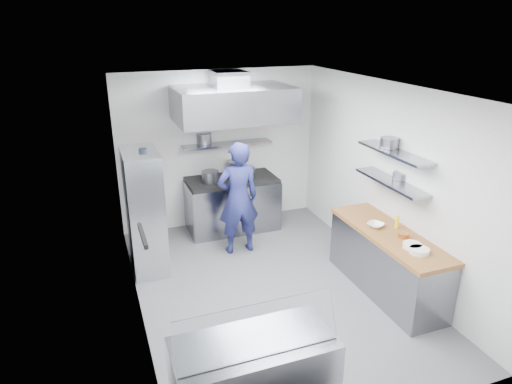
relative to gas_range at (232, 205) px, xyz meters
name	(u,v)px	position (x,y,z in m)	size (l,w,h in m)	color
floor	(271,288)	(-0.10, -2.10, -0.45)	(5.00, 5.00, 0.00)	#4D4D4F
ceiling	(273,89)	(-0.10, -2.10, 2.35)	(5.00, 5.00, 0.00)	silver
wall_back	(219,149)	(-0.10, 0.40, 0.95)	(3.60, 0.02, 2.80)	white
wall_front	(385,298)	(-0.10, -4.60, 0.95)	(3.60, 0.02, 2.80)	white
wall_left	(132,216)	(-1.90, -2.10, 0.95)	(5.00, 0.02, 2.80)	white
wall_right	(387,181)	(1.70, -2.10, 0.95)	(5.00, 0.02, 2.80)	white
gas_range	(232,205)	(0.00, 0.00, 0.00)	(1.60, 0.80, 0.90)	gray
cooktop	(232,180)	(0.00, 0.00, 0.48)	(1.57, 0.78, 0.06)	black
stock_pot_left	(210,176)	(-0.40, -0.05, 0.61)	(0.29, 0.29, 0.20)	slate
stock_pot_mid	(237,167)	(0.17, 0.25, 0.63)	(0.34, 0.34, 0.24)	slate
stock_pot_right	(248,172)	(0.31, 0.01, 0.59)	(0.25, 0.25, 0.16)	slate
over_range_shelf	(227,144)	(0.00, 0.24, 1.07)	(1.60, 0.30, 0.04)	gray
shelf_pot_a	(204,138)	(-0.38, 0.38, 1.18)	(0.26, 0.26, 0.18)	slate
extractor_hood	(233,104)	(0.00, -0.18, 1.85)	(1.90, 1.15, 0.55)	gray
hood_duct	(229,78)	(0.00, 0.05, 2.23)	(0.55, 0.55, 0.24)	slate
red_firebox	(149,156)	(-1.35, 0.34, 0.97)	(0.22, 0.10, 0.26)	red
chef	(238,198)	(-0.17, -0.87, 0.47)	(0.67, 0.44, 1.85)	navy
wire_rack	(145,211)	(-1.63, -0.88, 0.48)	(0.50, 0.90, 1.85)	silver
rack_bin_a	(148,226)	(-1.63, -1.15, 0.35)	(0.18, 0.22, 0.20)	white
rack_bin_b	(140,181)	(-1.63, -0.60, 0.85)	(0.14, 0.18, 0.16)	yellow
rack_jar	(143,155)	(-1.58, -0.92, 1.35)	(0.12, 0.12, 0.18)	black
knife_strip	(143,235)	(-1.88, -3.00, 1.10)	(0.04, 0.55, 0.05)	black
prep_counter_base	(386,264)	(1.38, -2.70, -0.03)	(0.62, 2.00, 0.84)	gray
prep_counter_top	(390,234)	(1.38, -2.70, 0.42)	(0.65, 2.04, 0.06)	brown
plate_stack_a	(419,251)	(1.37, -3.31, 0.48)	(0.24, 0.24, 0.06)	white
plate_stack_b	(412,246)	(1.37, -3.17, 0.48)	(0.23, 0.23, 0.06)	white
copper_pan	(403,235)	(1.45, -2.89, 0.48)	(0.14, 0.14, 0.06)	#C07436
squeeze_bottle	(397,222)	(1.55, -2.61, 0.54)	(0.05, 0.05, 0.18)	yellow
mixing_bowl	(376,225)	(1.30, -2.48, 0.48)	(0.22, 0.22, 0.05)	white
wall_shelf_lower	(391,182)	(1.54, -2.40, 1.05)	(0.30, 1.30, 0.04)	gray
wall_shelf_upper	(394,152)	(1.54, -2.40, 1.47)	(0.30, 1.30, 0.04)	gray
shelf_pot_c	(401,176)	(1.69, -2.39, 1.12)	(0.21, 0.21, 0.10)	slate
shelf_pot_d	(389,143)	(1.57, -2.23, 1.56)	(0.25, 0.25, 0.14)	slate
display_case	(254,379)	(-1.09, -4.10, -0.03)	(1.50, 0.70, 0.85)	gray
display_glass	(258,330)	(-1.09, -4.22, 0.62)	(1.47, 0.02, 0.45)	silver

